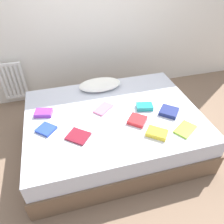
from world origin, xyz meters
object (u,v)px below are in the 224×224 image
textbook_teal (145,107)px  textbook_navy (169,112)px  textbook_pink (103,109)px  textbook_purple (44,113)px  pillow (100,85)px  textbook_blue (46,129)px  radiator (13,81)px  textbook_maroon (78,136)px  textbook_red (137,120)px  textbook_lime (185,129)px  bed (113,129)px  textbook_yellow (157,133)px

textbook_teal → textbook_navy: 0.28m
textbook_pink → textbook_purple: 0.68m
pillow → textbook_navy: 0.96m
pillow → textbook_purple: bearing=-153.7°
textbook_blue → textbook_pink: bearing=59.0°
textbook_navy → textbook_blue: bearing=-142.3°
pillow → radiator: bearing=151.0°
pillow → textbook_maroon: (-0.41, -0.82, -0.05)m
textbook_navy → textbook_teal: bearing=-172.8°
textbook_red → textbook_lime: size_ratio=0.74×
textbook_lime → textbook_maroon: size_ratio=1.14×
textbook_teal → radiator: bearing=154.2°
textbook_lime → textbook_blue: textbook_blue is taller
pillow → textbook_lime: 1.22m
textbook_blue → bed: bearing=49.5°
textbook_teal → textbook_maroon: textbook_teal is taller
radiator → textbook_purple: 1.11m
textbook_lime → textbook_blue: (-1.40, 0.38, 0.00)m
pillow → textbook_blue: bearing=-138.6°
radiator → textbook_lime: (1.84, -1.66, 0.09)m
radiator → pillow: size_ratio=1.03×
textbook_purple → textbook_navy: (1.38, -0.36, -0.00)m
textbook_red → textbook_blue: 0.97m
textbook_maroon → bed: bearing=70.9°
bed → textbook_lime: (0.65, -0.46, 0.26)m
textbook_red → textbook_purple: size_ratio=0.95×
bed → textbook_purple: (-0.76, 0.19, 0.28)m
bed → textbook_red: textbook_red is taller
textbook_lime → textbook_yellow: size_ratio=1.19×
bed → textbook_blue: bearing=-173.6°
bed → textbook_pink: size_ratio=8.51×
textbook_yellow → textbook_blue: 1.14m
textbook_blue → textbook_yellow: bearing=24.4°
textbook_pink → textbook_maroon: size_ratio=1.11×
textbook_yellow → textbook_lime: bearing=36.2°
textbook_navy → pillow: bearing=172.8°
bed → textbook_red: 0.41m
radiator → textbook_maroon: (0.75, -1.47, 0.09)m
textbook_blue → textbook_navy: bearing=39.6°
textbook_lime → textbook_yellow: 0.32m
textbook_red → textbook_lime: bearing=-80.2°
textbook_red → textbook_maroon: textbook_red is taller
textbook_purple → textbook_red: bearing=-8.5°
textbook_yellow → textbook_teal: bearing=123.0°
textbook_purple → textbook_maroon: textbook_purple is taller
textbook_pink → textbook_lime: bearing=-78.8°
bed → textbook_pink: textbook_pink is taller
textbook_red → textbook_pink: bearing=84.5°
radiator → textbook_blue: size_ratio=3.31×
textbook_lime → textbook_navy: textbook_navy is taller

